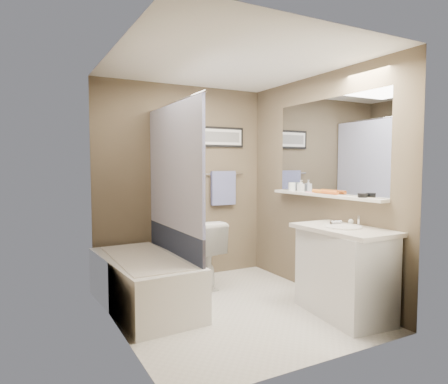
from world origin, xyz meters
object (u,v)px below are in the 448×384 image
toilet (195,253)px  hair_brush_front (330,192)px  vanity (344,274)px  hair_brush_back (320,192)px  soap_bottle (301,186)px  glass_jar (292,187)px  bathtub (144,282)px  candle_bowl_near (363,195)px

toilet → hair_brush_front: hair_brush_front is taller
vanity → hair_brush_front: hair_brush_front is taller
hair_brush_back → soap_bottle: 0.33m
hair_brush_front → vanity: bearing=-114.5°
hair_brush_back → glass_jar: (0.00, 0.49, 0.03)m
glass_jar → bathtub: bearing=177.9°
toilet → candle_bowl_near: bearing=118.5°
hair_brush_back → soap_bottle: bearing=90.0°
bathtub → hair_brush_back: hair_brush_back is taller
glass_jar → toilet: bearing=156.3°
bathtub → toilet: bearing=24.2°
bathtub → hair_brush_back: 2.07m
candle_bowl_near → soap_bottle: 0.91m
vanity → candle_bowl_near: candle_bowl_near is taller
toilet → hair_brush_front: bearing=128.0°
glass_jar → candle_bowl_near: bearing=-90.0°
hair_brush_back → toilet: bearing=137.7°
bathtub → soap_bottle: (1.79, -0.23, 0.93)m
bathtub → hair_brush_front: bearing=-25.1°
hair_brush_front → bathtub: bearing=158.6°
soap_bottle → toilet: bearing=149.3°
toilet → bathtub: bearing=22.1°
bathtub → hair_brush_front: 2.11m
toilet → hair_brush_back: hair_brush_back is taller
candle_bowl_near → glass_jar: (0.00, 1.07, 0.03)m
hair_brush_back → soap_bottle: (0.00, 0.33, 0.05)m
candle_bowl_near → glass_jar: glass_jar is taller
toilet → vanity: bearing=114.1°
soap_bottle → glass_jar: bearing=90.0°
soap_bottle → candle_bowl_near: bearing=-90.0°
bathtub → hair_brush_front: size_ratio=6.82×
toilet → hair_brush_back: bearing=131.9°
vanity → toilet: bearing=126.3°
glass_jar → soap_bottle: soap_bottle is taller
vanity → glass_jar: (0.19, 1.04, 0.77)m
toilet → candle_bowl_near: candle_bowl_near is taller
candle_bowl_near → hair_brush_front: (0.00, 0.44, 0.00)m
bathtub → glass_jar: glass_jar is taller
vanity → hair_brush_back: hair_brush_back is taller
candle_bowl_near → soap_bottle: (0.00, 0.91, 0.05)m
bathtub → candle_bowl_near: 2.29m
hair_brush_back → hair_brush_front: bearing=-90.0°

